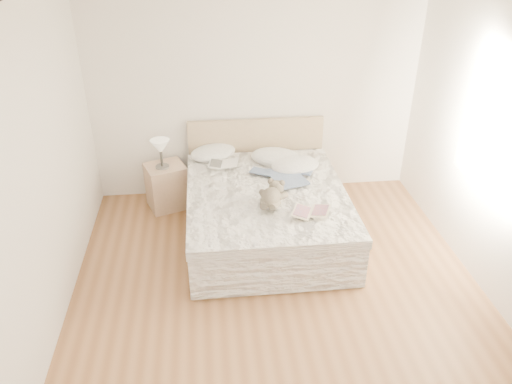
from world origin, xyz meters
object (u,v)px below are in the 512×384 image
(photo_book, at_px, (223,164))
(nightstand, at_px, (167,186))
(teddy_bear, at_px, (271,203))
(childrens_book, at_px, (311,212))
(bed, at_px, (265,209))
(table_lamp, at_px, (160,148))

(photo_book, bearing_deg, nightstand, 175.16)
(nightstand, bearing_deg, teddy_bear, -45.38)
(childrens_book, xyz_separation_m, teddy_bear, (-0.38, 0.18, 0.02))
(bed, distance_m, table_lamp, 1.44)
(photo_book, xyz_separation_m, childrens_book, (0.82, -1.16, 0.00))
(nightstand, distance_m, table_lamp, 0.54)
(bed, xyz_separation_m, photo_book, (-0.44, 0.54, 0.32))
(childrens_book, distance_m, teddy_bear, 0.42)
(table_lamp, xyz_separation_m, photo_book, (0.73, -0.14, -0.19))
(childrens_book, bearing_deg, table_lamp, 163.00)
(bed, height_order, table_lamp, bed)
(bed, bearing_deg, nightstand, 147.85)
(table_lamp, xyz_separation_m, childrens_book, (1.54, -1.30, -0.19))
(table_lamp, relative_size, photo_book, 1.00)
(childrens_book, bearing_deg, photo_book, 148.12)
(bed, relative_size, table_lamp, 6.02)
(bed, xyz_separation_m, childrens_book, (0.38, -0.62, 0.32))
(nightstand, bearing_deg, bed, -32.15)
(bed, xyz_separation_m, teddy_bear, (-0.00, -0.44, 0.34))
(photo_book, relative_size, childrens_book, 0.95)
(teddy_bear, bearing_deg, nightstand, 153.60)
(photo_book, height_order, childrens_book, photo_book)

